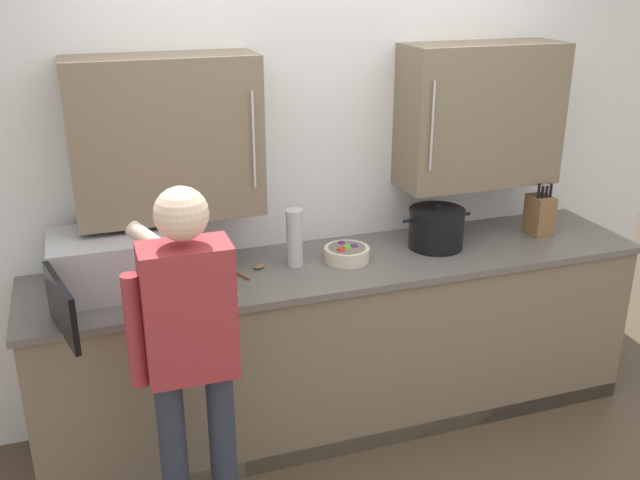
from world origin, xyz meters
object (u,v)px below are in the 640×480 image
Objects in this scene: stock_pot at (436,228)px; person_figure at (189,347)px; knife_block at (539,215)px; thermos_flask at (294,238)px; fruit_bowl at (347,253)px; wooden_spoon at (250,269)px; microwave_oven at (112,263)px.

stock_pot is 1.59m from person_figure.
stock_pot is at bearing 179.51° from knife_block.
fruit_bowl is at bearing -5.91° from thermos_flask.
knife_block is 0.78× the size of stock_pot.
knife_block is at bearing -0.42° from wooden_spoon.
wooden_spoon is at bearing 179.63° from stock_pot.
person_figure is (-2.06, -0.70, -0.08)m from knife_block.
thermos_flask is 0.78m from stock_pot.
microwave_oven is 0.76m from person_figure.
stock_pot is 1.68× the size of fruit_bowl.
person_figure is at bearing -120.19° from wooden_spoon.
microwave_oven is 0.65m from wooden_spoon.
thermos_flask is 1.27× the size of fruit_bowl.
person_figure reaches higher than thermos_flask.
microwave_oven is at bearing 179.59° from knife_block.
person_figure is at bearing -132.21° from thermos_flask.
stock_pot is (0.78, -0.01, -0.04)m from thermos_flask.
microwave_oven is 2.77× the size of knife_block.
knife_block is 0.19× the size of person_figure.
fruit_bowl is at bearing -179.23° from knife_block.
thermos_flask is 0.96m from person_figure.
wooden_spoon is at bearing -0.40° from microwave_oven.
person_figure is (-0.91, -0.68, -0.01)m from fruit_bowl.
wooden_spoon is at bearing 179.58° from knife_block.
wooden_spoon is 0.12× the size of person_figure.
wooden_spoon is (0.64, -0.00, -0.12)m from microwave_oven.
fruit_bowl is (-1.15, -0.02, -0.07)m from knife_block.
microwave_oven is at bearing 179.71° from thermos_flask.
knife_block reaches higher than thermos_flask.
thermos_flask reaches higher than microwave_oven.
microwave_oven is 2.29m from knife_block.
fruit_bowl is (0.50, -0.03, 0.03)m from wooden_spoon.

